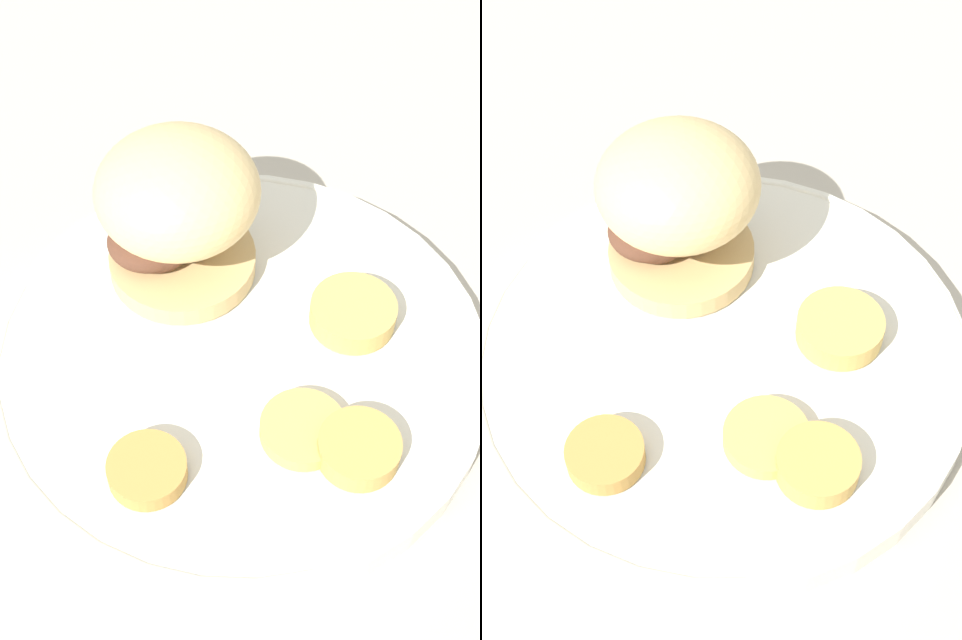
% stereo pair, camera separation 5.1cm
% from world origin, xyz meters
% --- Properties ---
extents(ground_plane, '(4.00, 4.00, 0.00)m').
position_xyz_m(ground_plane, '(0.00, 0.00, 0.00)').
color(ground_plane, '#B2A899').
extents(dinner_plate, '(0.30, 0.30, 0.02)m').
position_xyz_m(dinner_plate, '(0.00, 0.00, 0.01)').
color(dinner_plate, white).
rests_on(dinner_plate, ground_plane).
extents(sandwich, '(0.10, 0.11, 0.10)m').
position_xyz_m(sandwich, '(-0.05, -0.06, 0.07)').
color(sandwich, tan).
rests_on(sandwich, dinner_plate).
extents(potato_round_0, '(0.04, 0.04, 0.02)m').
position_xyz_m(potato_round_0, '(0.05, 0.08, 0.03)').
color(potato_round_0, tan).
rests_on(potato_round_0, dinner_plate).
extents(potato_round_1, '(0.05, 0.05, 0.01)m').
position_xyz_m(potato_round_1, '(0.05, 0.05, 0.03)').
color(potato_round_1, tan).
rests_on(potato_round_1, dinner_plate).
extents(potato_round_2, '(0.05, 0.05, 0.02)m').
position_xyz_m(potato_round_2, '(-0.04, 0.06, 0.03)').
color(potato_round_2, tan).
rests_on(potato_round_2, dinner_plate).
extents(potato_round_3, '(0.04, 0.04, 0.01)m').
position_xyz_m(potato_round_3, '(0.10, -0.02, 0.03)').
color(potato_round_3, '#BC8942').
rests_on(potato_round_3, dinner_plate).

